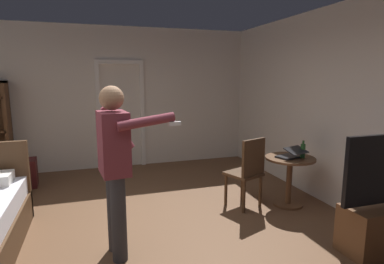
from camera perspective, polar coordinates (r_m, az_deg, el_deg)
The scene contains 11 objects.
ground_plane at distance 3.66m, azimuth -10.71°, elevation -19.85°, with size 7.20×7.20×0.00m, color brown.
wall_back at distance 6.52m, azimuth -14.81°, elevation 5.87°, with size 5.91×0.12×2.77m, color silver.
wall_right at distance 4.55m, azimuth 27.77°, elevation 3.45°, with size 0.12×6.79×2.77m, color silver.
doorway_frame at distance 6.47m, azimuth -12.67°, elevation 4.46°, with size 0.93×0.08×2.13m.
side_table at distance 4.70m, azimuth 17.10°, elevation -7.01°, with size 0.69×0.69×0.70m.
laptop at distance 4.59m, azimuth 17.39°, elevation -3.85°, with size 0.40×0.41×0.16m.
bottle_on_table at distance 4.64m, azimuth 19.29°, elevation -3.18°, with size 0.06×0.06×0.24m.
wooden_chair at distance 4.46m, azimuth 9.98°, elevation -6.70°, with size 0.54×0.54×0.99m.
person_blue_shirt at distance 3.21m, azimuth -13.56°, elevation -4.99°, with size 0.78×0.56×1.73m.
suitcase_dark at distance 6.00m, azimuth -28.88°, elevation -6.62°, with size 0.59×0.38×0.46m, color #4C1919.
suitcase_small at distance 5.82m, azimuth -29.68°, elevation -7.59°, with size 0.54×0.30×0.38m, color black.
Camera 1 is at (-0.34, -3.17, 1.81)m, focal length 29.70 mm.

